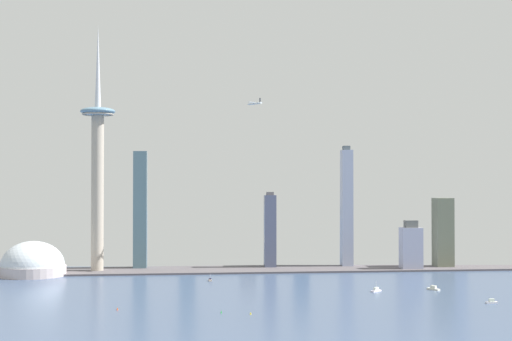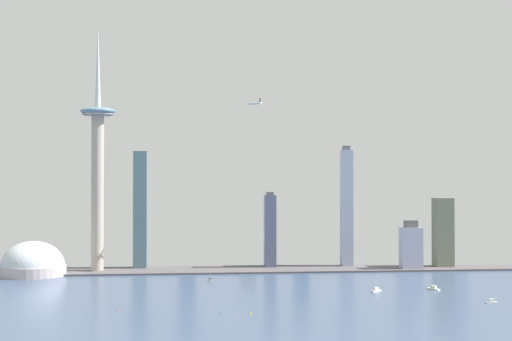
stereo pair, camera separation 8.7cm
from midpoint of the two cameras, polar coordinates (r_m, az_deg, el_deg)
name	(u,v)px [view 1 (the left image)]	position (r m, az deg, el deg)	size (l,w,h in m)	color
waterfront_pier	(278,269)	(969.72, 1.66, -7.46)	(748.46, 78.63, 2.18)	#565154
observation_tower	(98,157)	(960.17, -11.89, 0.97)	(43.45, 43.45, 308.99)	#B0A492
stadium_dome	(33,267)	(946.01, -16.53, -6.98)	(78.80, 78.80, 58.77)	beige
skyscraper_0	(140,210)	(986.13, -8.74, -2.98)	(17.26, 26.44, 151.81)	slate
skyscraper_1	(187,213)	(1026.65, -5.22, -3.24)	(21.65, 12.40, 162.04)	slate
skyscraper_2	(248,251)	(1019.35, -0.63, -6.07)	(21.43, 12.44, 40.07)	#BAAF9F
skyscraper_3	(301,234)	(1033.34, 3.42, -4.81)	(19.35, 24.31, 83.08)	#4A6E92
skyscraper_4	(404,222)	(1095.02, 11.12, -3.86)	(14.34, 23.14, 115.95)	#948B9B
skyscraper_5	(346,208)	(1003.55, 6.83, -2.81)	(14.52, 20.49, 160.11)	#A1ABC8
skyscraper_6	(270,231)	(980.84, 1.07, -4.61)	(15.11, 12.37, 99.38)	slate
skyscraper_7	(458,209)	(1071.34, 15.01, -2.82)	(20.50, 15.45, 155.22)	#9DAFD2
skyscraper_8	(411,247)	(985.05, 11.63, -5.71)	(26.60, 18.42, 63.41)	#A6A9C4
skyscraper_9	(443,233)	(1018.97, 13.95, -4.60)	(22.66, 23.48, 91.38)	#686D57
boat_0	(210,280)	(861.36, -3.49, -8.25)	(3.51, 9.30, 8.07)	beige
boat_1	(376,290)	(786.80, 9.06, -8.91)	(12.96, 11.64, 11.28)	white
boat_2	(433,288)	(810.25, 13.25, -8.66)	(10.80, 14.93, 4.62)	white
boat_3	(492,302)	(734.95, 17.38, -9.44)	(11.00, 3.93, 4.20)	white
channel_buoy_0	(221,312)	(651.07, -2.65, -10.60)	(1.07, 1.07, 2.72)	green
channel_buoy_1	(117,309)	(676.88, -10.44, -10.24)	(1.70, 1.70, 2.26)	#E54C19
channel_buoy_2	(251,313)	(644.43, -0.42, -10.74)	(1.62, 1.62, 1.93)	yellow
airplane	(254,103)	(946.25, -0.12, 5.10)	(18.07, 20.33, 7.46)	silver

